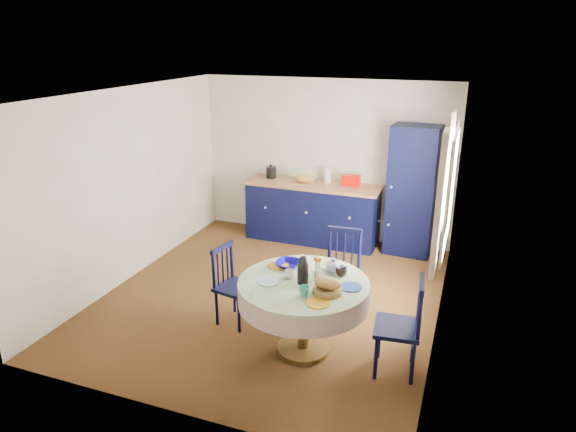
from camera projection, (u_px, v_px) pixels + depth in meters
name	position (u px, v px, depth m)	size (l,w,h in m)	color
floor	(272.00, 296.00, 6.46)	(4.50, 4.50, 0.00)	black
ceiling	(270.00, 93.00, 5.63)	(4.50, 4.50, 0.00)	white
wall_back	(325.00, 160.00, 8.04)	(4.00, 0.02, 2.50)	white
wall_left	(129.00, 185.00, 6.70)	(0.02, 4.50, 2.50)	white
wall_right	(447.00, 222.00, 5.39)	(0.02, 4.50, 2.50)	white
window	(447.00, 189.00, 5.58)	(0.10, 1.74, 1.45)	white
kitchen_counter	(313.00, 211.00, 8.07)	(2.11, 0.68, 1.18)	black
pantry_cabinet	(412.00, 191.00, 7.45)	(0.71, 0.53, 1.92)	black
dining_table	(304.00, 293.00, 5.12)	(1.31, 1.31, 1.08)	brown
chair_left	(233.00, 284.00, 5.76)	(0.46, 0.47, 0.91)	black
chair_far	(341.00, 271.00, 5.99)	(0.47, 0.45, 0.99)	black
chair_right	(402.00, 326.00, 4.86)	(0.47, 0.49, 0.99)	black
mug_a	(290.00, 274.00, 5.15)	(0.11, 0.11, 0.09)	silver
mug_b	(304.00, 291.00, 4.79)	(0.11, 0.11, 0.10)	#2F7C6F
mug_c	(341.00, 271.00, 5.20)	(0.12, 0.12, 0.09)	black
mug_d	(303.00, 260.00, 5.48)	(0.09, 0.09, 0.08)	silver
cobalt_bowl	(289.00, 264.00, 5.39)	(0.27, 0.27, 0.07)	#090566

